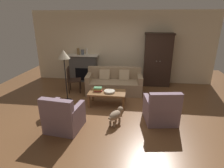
# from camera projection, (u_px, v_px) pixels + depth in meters

# --- Properties ---
(ground_plane) EXTENTS (9.60, 9.60, 0.00)m
(ground_plane) POSITION_uv_depth(u_px,v_px,m) (114.00, 108.00, 5.41)
(ground_plane) COLOR brown
(back_wall) EXTENTS (7.20, 0.10, 2.80)m
(back_wall) POSITION_uv_depth(u_px,v_px,m) (122.00, 47.00, 7.32)
(back_wall) COLOR beige
(back_wall) RESTS_ON ground
(fireplace) EXTENTS (1.26, 0.48, 1.12)m
(fireplace) POSITION_uv_depth(u_px,v_px,m) (84.00, 68.00, 7.55)
(fireplace) COLOR #4C4947
(fireplace) RESTS_ON ground
(armoire) EXTENTS (1.06, 0.57, 2.00)m
(armoire) POSITION_uv_depth(u_px,v_px,m) (157.00, 60.00, 6.98)
(armoire) COLOR black
(armoire) RESTS_ON ground
(couch) EXTENTS (1.97, 0.98, 0.86)m
(couch) POSITION_uv_depth(u_px,v_px,m) (114.00, 84.00, 6.46)
(couch) COLOR #937A5B
(couch) RESTS_ON ground
(coffee_table) EXTENTS (1.10, 0.60, 0.42)m
(coffee_table) POSITION_uv_depth(u_px,v_px,m) (107.00, 94.00, 5.49)
(coffee_table) COLOR brown
(coffee_table) RESTS_ON ground
(fruit_bowl) EXTENTS (0.33, 0.33, 0.06)m
(fruit_bowl) POSITION_uv_depth(u_px,v_px,m) (109.00, 91.00, 5.43)
(fruit_bowl) COLOR beige
(fruit_bowl) RESTS_ON coffee_table
(book_stack) EXTENTS (0.27, 0.19, 0.12)m
(book_stack) POSITION_uv_depth(u_px,v_px,m) (98.00, 89.00, 5.53)
(book_stack) COLOR #B73833
(book_stack) RESTS_ON coffee_table
(mantel_vase_bronze) EXTENTS (0.10, 0.10, 0.26)m
(mantel_vase_bronze) POSITION_uv_depth(u_px,v_px,m) (78.00, 51.00, 7.33)
(mantel_vase_bronze) COLOR olive
(mantel_vase_bronze) RESTS_ON fireplace
(mantel_vase_slate) EXTENTS (0.12, 0.12, 0.20)m
(mantel_vase_slate) POSITION_uv_depth(u_px,v_px,m) (83.00, 52.00, 7.32)
(mantel_vase_slate) COLOR #565B66
(mantel_vase_slate) RESTS_ON fireplace
(mantel_vase_cream) EXTENTS (0.10, 0.10, 0.26)m
(mantel_vase_cream) POSITION_uv_depth(u_px,v_px,m) (87.00, 52.00, 7.28)
(mantel_vase_cream) COLOR beige
(mantel_vase_cream) RESTS_ON fireplace
(armchair_near_left) EXTENTS (0.86, 0.85, 0.88)m
(armchair_near_left) POSITION_uv_depth(u_px,v_px,m) (64.00, 117.00, 4.27)
(armchair_near_left) COLOR gray
(armchair_near_left) RESTS_ON ground
(armchair_near_right) EXTENTS (0.88, 0.88, 0.88)m
(armchair_near_right) POSITION_uv_depth(u_px,v_px,m) (161.00, 110.00, 4.60)
(armchair_near_right) COLOR gray
(armchair_near_right) RESTS_ON ground
(side_chair_wooden) EXTENTS (0.53, 0.53, 0.90)m
(side_chair_wooden) POSITION_uv_depth(u_px,v_px,m) (72.00, 78.00, 6.46)
(side_chair_wooden) COLOR black
(side_chair_wooden) RESTS_ON ground
(floor_lamp) EXTENTS (0.36, 0.36, 1.63)m
(floor_lamp) POSITION_uv_depth(u_px,v_px,m) (64.00, 57.00, 5.41)
(floor_lamp) COLOR black
(floor_lamp) RESTS_ON ground
(dog) EXTENTS (0.37, 0.52, 0.39)m
(dog) POSITION_uv_depth(u_px,v_px,m) (116.00, 115.00, 4.51)
(dog) COLOR gray
(dog) RESTS_ON ground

